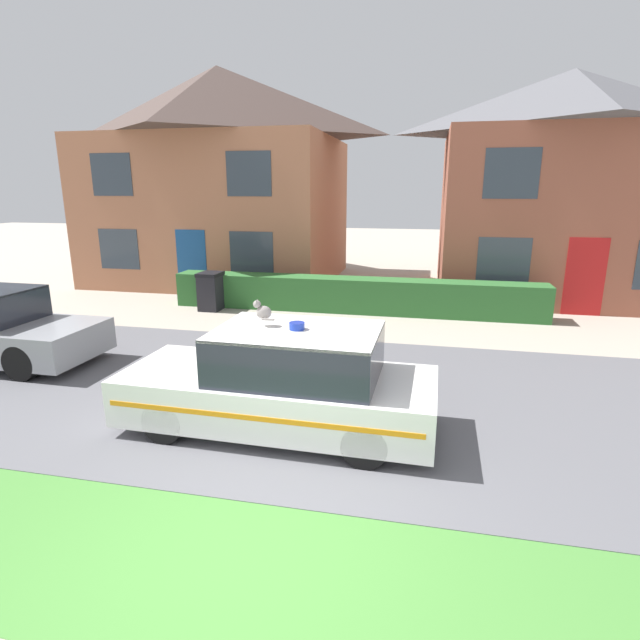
{
  "coord_description": "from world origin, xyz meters",
  "views": [
    {
      "loc": [
        1.52,
        -3.71,
        3.35
      ],
      "look_at": [
        -0.32,
        4.8,
        1.05
      ],
      "focal_mm": 28.0,
      "sensor_mm": 36.0,
      "label": 1
    }
  ],
  "objects": [
    {
      "name": "ground_plane",
      "position": [
        0.0,
        0.0,
        0.0
      ],
      "size": [
        80.0,
        80.0,
        0.0
      ],
      "primitive_type": "plane",
      "color": "#A89E8E"
    },
    {
      "name": "road_strip",
      "position": [
        0.0,
        3.91,
        0.01
      ],
      "size": [
        28.0,
        6.19,
        0.01
      ],
      "primitive_type": "cube",
      "color": "#5B5B60",
      "rests_on": "ground"
    },
    {
      "name": "lawn_verge",
      "position": [
        0.0,
        -0.2,
        0.0
      ],
      "size": [
        28.0,
        2.03,
        0.01
      ],
      "primitive_type": "cube",
      "color": "#478438",
      "rests_on": "ground"
    },
    {
      "name": "garden_hedge",
      "position": [
        -0.46,
        9.8,
        0.47
      ],
      "size": [
        10.3,
        0.81,
        0.95
      ],
      "primitive_type": "cube",
      "color": "#2D662D",
      "rests_on": "ground"
    },
    {
      "name": "police_car",
      "position": [
        -0.37,
        2.59,
        0.71
      ],
      "size": [
        4.44,
        1.82,
        1.58
      ],
      "rotation": [
        0.0,
        0.0,
        3.12
      ],
      "color": "black",
      "rests_on": "road_strip"
    },
    {
      "name": "cat",
      "position": [
        -0.68,
        2.67,
        1.71
      ],
      "size": [
        0.32,
        0.18,
        0.28
      ],
      "rotation": [
        0.0,
        0.0,
        3.25
      ],
      "color": "gray",
      "rests_on": "police_car"
    },
    {
      "name": "house_left",
      "position": [
        -6.09,
        14.24,
        3.84
      ],
      "size": [
        8.72,
        7.02,
        7.53
      ],
      "color": "#A86B4C",
      "rests_on": "ground"
    },
    {
      "name": "house_right",
      "position": [
        5.55,
        13.82,
        3.48
      ],
      "size": [
        7.6,
        6.5,
        6.83
      ],
      "color": "#93513D",
      "rests_on": "ground"
    },
    {
      "name": "wheelie_bin",
      "position": [
        -4.43,
        9.16,
        0.54
      ],
      "size": [
        0.6,
        0.72,
        1.07
      ],
      "rotation": [
        0.0,
        0.0,
        -0.01
      ],
      "color": "black",
      "rests_on": "ground"
    }
  ]
}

